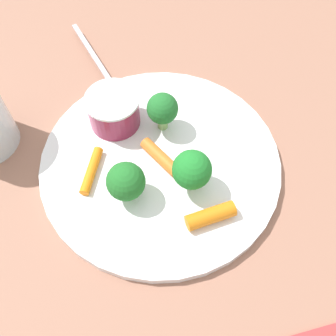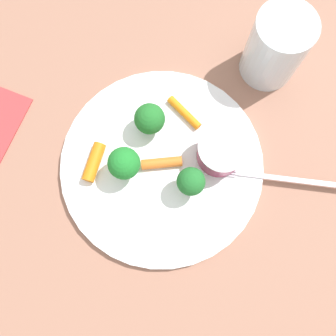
{
  "view_description": "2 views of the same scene",
  "coord_description": "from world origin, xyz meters",
  "px_view_note": "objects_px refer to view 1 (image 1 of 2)",
  "views": [
    {
      "loc": [
        0.02,
        -0.23,
        0.38
      ],
      "look_at": [
        0.01,
        -0.02,
        0.03
      ],
      "focal_mm": 41.22,
      "sensor_mm": 36.0,
      "label": 1
    },
    {
      "loc": [
        0.08,
        0.08,
        0.48
      ],
      "look_at": [
        0.0,
        0.01,
        0.02
      ],
      "focal_mm": 38.46,
      "sensor_mm": 36.0,
      "label": 2
    }
  ],
  "objects_px": {
    "carrot_stick_0": "(92,171)",
    "fork": "(102,69)",
    "sauce_cup": "(114,110)",
    "broccoli_floret_0": "(126,182)",
    "carrot_stick_2": "(160,157)",
    "plate": "(160,163)",
    "carrot_stick_1": "(211,216)",
    "broccoli_floret_2": "(165,109)",
    "broccoli_floret_1": "(192,170)"
  },
  "relations": [
    {
      "from": "carrot_stick_0",
      "to": "fork",
      "type": "relative_size",
      "value": 0.35
    },
    {
      "from": "sauce_cup",
      "to": "broccoli_floret_0",
      "type": "bearing_deg",
      "value": -75.27
    },
    {
      "from": "sauce_cup",
      "to": "carrot_stick_2",
      "type": "xyz_separation_m",
      "value": [
        0.06,
        -0.05,
        -0.01
      ]
    },
    {
      "from": "plate",
      "to": "broccoli_floret_0",
      "type": "relative_size",
      "value": 5.54
    },
    {
      "from": "carrot_stick_1",
      "to": "carrot_stick_2",
      "type": "distance_m",
      "value": 0.09
    },
    {
      "from": "plate",
      "to": "broccoli_floret_2",
      "type": "distance_m",
      "value": 0.06
    },
    {
      "from": "carrot_stick_0",
      "to": "carrot_stick_2",
      "type": "height_order",
      "value": "carrot_stick_2"
    },
    {
      "from": "carrot_stick_1",
      "to": "plate",
      "type": "bearing_deg",
      "value": 128.85
    },
    {
      "from": "broccoli_floret_1",
      "to": "carrot_stick_1",
      "type": "relative_size",
      "value": 1.06
    },
    {
      "from": "fork",
      "to": "carrot_stick_2",
      "type": "bearing_deg",
      "value": -57.99
    },
    {
      "from": "carrot_stick_2",
      "to": "broccoli_floret_1",
      "type": "bearing_deg",
      "value": -41.48
    },
    {
      "from": "carrot_stick_0",
      "to": "plate",
      "type": "bearing_deg",
      "value": 15.94
    },
    {
      "from": "broccoli_floret_0",
      "to": "broccoli_floret_1",
      "type": "bearing_deg",
      "value": 12.18
    },
    {
      "from": "carrot_stick_2",
      "to": "broccoli_floret_2",
      "type": "bearing_deg",
      "value": 86.79
    },
    {
      "from": "broccoli_floret_0",
      "to": "carrot_stick_0",
      "type": "bearing_deg",
      "value": 150.3
    },
    {
      "from": "broccoli_floret_1",
      "to": "broccoli_floret_2",
      "type": "xyz_separation_m",
      "value": [
        -0.03,
        0.08,
        -0.0
      ]
    },
    {
      "from": "carrot_stick_0",
      "to": "carrot_stick_2",
      "type": "bearing_deg",
      "value": 15.37
    },
    {
      "from": "sauce_cup",
      "to": "carrot_stick_1",
      "type": "distance_m",
      "value": 0.17
    },
    {
      "from": "plate",
      "to": "sauce_cup",
      "type": "xyz_separation_m",
      "value": [
        -0.06,
        0.05,
        0.03
      ]
    },
    {
      "from": "fork",
      "to": "broccoli_floret_1",
      "type": "bearing_deg",
      "value": -54.36
    },
    {
      "from": "broccoli_floret_2",
      "to": "fork",
      "type": "distance_m",
      "value": 0.13
    },
    {
      "from": "carrot_stick_2",
      "to": "carrot_stick_1",
      "type": "bearing_deg",
      "value": -50.94
    },
    {
      "from": "carrot_stick_1",
      "to": "broccoli_floret_1",
      "type": "bearing_deg",
      "value": 119.04
    },
    {
      "from": "carrot_stick_1",
      "to": "broccoli_floret_2",
      "type": "bearing_deg",
      "value": 114.45
    },
    {
      "from": "plate",
      "to": "broccoli_floret_0",
      "type": "xyz_separation_m",
      "value": [
        -0.03,
        -0.05,
        0.03
      ]
    },
    {
      "from": "broccoli_floret_1",
      "to": "plate",
      "type": "bearing_deg",
      "value": 137.98
    },
    {
      "from": "carrot_stick_1",
      "to": "carrot_stick_2",
      "type": "xyz_separation_m",
      "value": [
        -0.06,
        0.07,
        -0.0
      ]
    },
    {
      "from": "plate",
      "to": "broccoli_floret_2",
      "type": "relative_size",
      "value": 5.31
    },
    {
      "from": "broccoli_floret_1",
      "to": "carrot_stick_2",
      "type": "distance_m",
      "value": 0.05
    },
    {
      "from": "broccoli_floret_0",
      "to": "broccoli_floret_2",
      "type": "xyz_separation_m",
      "value": [
        0.03,
        0.09,
        0.0
      ]
    },
    {
      "from": "carrot_stick_0",
      "to": "fork",
      "type": "distance_m",
      "value": 0.16
    },
    {
      "from": "fork",
      "to": "carrot_stick_1",
      "type": "bearing_deg",
      "value": -55.5
    },
    {
      "from": "carrot_stick_1",
      "to": "fork",
      "type": "bearing_deg",
      "value": 124.5
    },
    {
      "from": "carrot_stick_2",
      "to": "carrot_stick_0",
      "type": "bearing_deg",
      "value": -164.63
    },
    {
      "from": "plate",
      "to": "broccoli_floret_1",
      "type": "bearing_deg",
      "value": -42.02
    },
    {
      "from": "carrot_stick_0",
      "to": "fork",
      "type": "height_order",
      "value": "carrot_stick_0"
    },
    {
      "from": "sauce_cup",
      "to": "broccoli_floret_1",
      "type": "xyz_separation_m",
      "value": [
        0.09,
        -0.08,
        0.01
      ]
    },
    {
      "from": "plate",
      "to": "carrot_stick_0",
      "type": "relative_size",
      "value": 4.77
    },
    {
      "from": "broccoli_floret_2",
      "to": "carrot_stick_0",
      "type": "height_order",
      "value": "broccoli_floret_2"
    },
    {
      "from": "carrot_stick_1",
      "to": "fork",
      "type": "relative_size",
      "value": 0.31
    },
    {
      "from": "broccoli_floret_2",
      "to": "carrot_stick_2",
      "type": "height_order",
      "value": "broccoli_floret_2"
    },
    {
      "from": "broccoli_floret_1",
      "to": "fork",
      "type": "distance_m",
      "value": 0.21
    },
    {
      "from": "broccoli_floret_0",
      "to": "carrot_stick_1",
      "type": "height_order",
      "value": "broccoli_floret_0"
    },
    {
      "from": "broccoli_floret_2",
      "to": "broccoli_floret_1",
      "type": "bearing_deg",
      "value": -67.9
    },
    {
      "from": "carrot_stick_0",
      "to": "carrot_stick_1",
      "type": "height_order",
      "value": "carrot_stick_1"
    },
    {
      "from": "sauce_cup",
      "to": "fork",
      "type": "distance_m",
      "value": 0.09
    },
    {
      "from": "broccoli_floret_2",
      "to": "carrot_stick_1",
      "type": "relative_size",
      "value": 0.99
    },
    {
      "from": "sauce_cup",
      "to": "carrot_stick_2",
      "type": "height_order",
      "value": "sauce_cup"
    },
    {
      "from": "plate",
      "to": "fork",
      "type": "height_order",
      "value": "fork"
    },
    {
      "from": "broccoli_floret_2",
      "to": "carrot_stick_2",
      "type": "bearing_deg",
      "value": -93.21
    }
  ]
}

